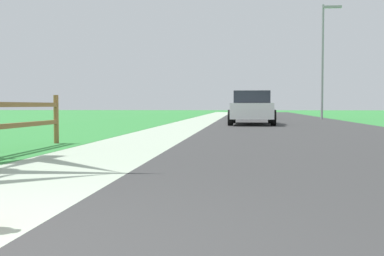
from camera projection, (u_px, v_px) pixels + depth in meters
The scene contains 7 objects.
ground_plane at pixel (217, 121), 27.46m from camera, with size 120.00×120.00×0.00m, color #31833A.
road_asphalt at pixel (278, 120), 29.09m from camera, with size 7.00×66.00×0.01m, color #343434.
curb_concrete at pixel (169, 119), 29.76m from camera, with size 6.00×66.00×0.01m, color #A3B39B.
grass_verge at pixel (145, 119), 29.91m from camera, with size 5.00×66.00×0.00m, color #31833A.
parked_suv_white at pixel (252, 108), 22.14m from camera, with size 2.07×4.87×1.50m.
parked_car_black at pixel (252, 107), 32.76m from camera, with size 2.06×4.33×1.49m.
street_lamp at pixel (324, 52), 30.18m from camera, with size 1.17×0.20×7.02m.
Camera 1 is at (1.44, -2.45, 0.86)m, focal length 46.01 mm.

